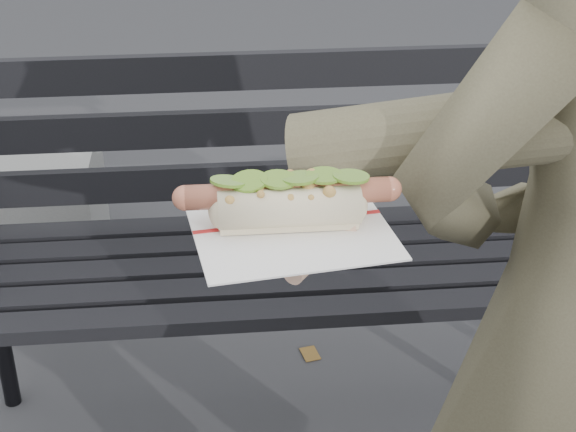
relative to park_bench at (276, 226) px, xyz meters
name	(u,v)px	position (x,y,z in m)	size (l,w,h in m)	color
park_bench	(276,226)	(0.00, 0.00, 0.00)	(1.50, 0.44, 0.88)	black
held_hotdog	(463,148)	(0.13, -0.84, 0.55)	(0.63, 0.32, 0.20)	#4C4732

